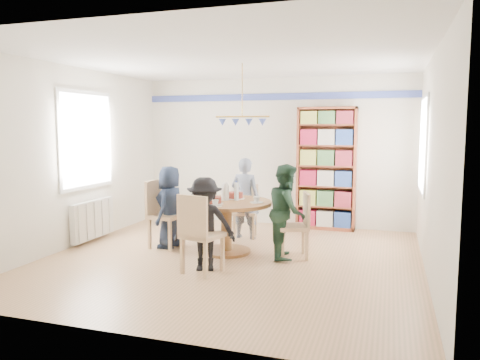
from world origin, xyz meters
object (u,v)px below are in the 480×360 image
at_px(radiator, 93,219).
at_px(dining_table, 226,214).
at_px(chair_left, 161,210).
at_px(person_left, 170,207).
at_px(person_near, 205,224).
at_px(bookshelf, 326,170).
at_px(chair_near, 198,231).
at_px(person_far, 245,198).
at_px(chair_right, 299,222).
at_px(chair_far, 246,208).
at_px(person_right, 287,211).

relative_size(radiator, dining_table, 0.77).
bearing_deg(chair_left, person_left, 6.13).
bearing_deg(person_near, bookshelf, 52.98).
relative_size(dining_table, chair_near, 1.31).
bearing_deg(person_left, person_far, 134.95).
distance_m(dining_table, chair_right, 1.04).
bearing_deg(chair_right, bookshelf, 86.84).
bearing_deg(radiator, chair_far, 25.59).
height_order(radiator, dining_table, dining_table).
distance_m(radiator, chair_near, 2.49).
relative_size(chair_near, person_left, 0.81).
bearing_deg(chair_far, radiator, -154.41).
distance_m(radiator, chair_right, 3.28).
bearing_deg(chair_left, radiator, -179.09).
bearing_deg(radiator, chair_right, 1.31).
xyz_separation_m(chair_right, chair_near, (-1.03, -1.12, 0.05)).
distance_m(radiator, chair_far, 2.45).
bearing_deg(chair_left, bookshelf, 42.77).
relative_size(chair_right, person_right, 0.70).
bearing_deg(person_near, person_left, 120.18).
bearing_deg(person_far, person_left, 48.69).
bearing_deg(bookshelf, chair_far, -140.16).
bearing_deg(chair_right, chair_left, -178.46).
distance_m(chair_near, person_right, 1.38).
bearing_deg(chair_near, person_left, 130.20).
xyz_separation_m(chair_far, bookshelf, (1.18, 0.98, 0.58)).
bearing_deg(radiator, chair_near, -24.85).
xyz_separation_m(radiator, bookshelf, (3.39, 2.04, 0.71)).
bearing_deg(chair_right, chair_far, 137.36).
height_order(chair_right, person_far, person_far).
distance_m(chair_far, person_far, 0.22).
distance_m(radiator, chair_left, 1.22).
xyz_separation_m(person_left, person_near, (0.92, -0.89, -0.02)).
bearing_deg(dining_table, chair_right, 3.51).
xyz_separation_m(person_near, bookshelf, (1.13, 2.90, 0.47)).
bearing_deg(chair_near, person_near, 86.36).
bearing_deg(person_left, radiator, -88.85).
relative_size(dining_table, person_far, 0.99).
bearing_deg(dining_table, chair_far, 91.67).
xyz_separation_m(chair_left, chair_far, (1.01, 1.04, -0.08)).
height_order(dining_table, chair_far, chair_far).
distance_m(chair_far, person_right, 1.39).
bearing_deg(person_right, person_far, 30.77).
height_order(chair_near, person_right, person_right).
relative_size(chair_right, person_far, 0.69).
height_order(chair_far, person_far, person_far).
distance_m(chair_right, chair_near, 1.52).
bearing_deg(bookshelf, radiator, -148.93).
relative_size(chair_near, person_near, 0.84).
relative_size(chair_left, person_far, 0.77).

